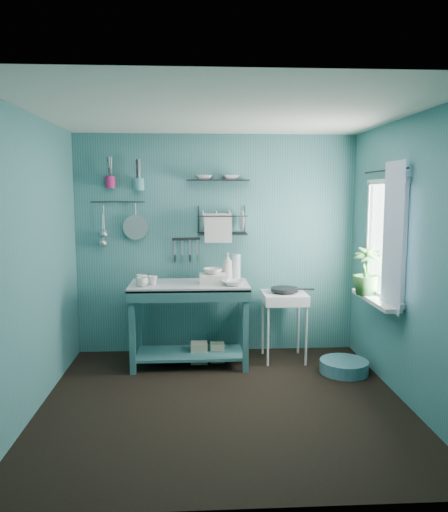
{
  "coord_description": "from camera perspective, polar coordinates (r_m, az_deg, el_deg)",
  "views": [
    {
      "loc": [
        -0.24,
        -4.2,
        1.85
      ],
      "look_at": [
        0.05,
        0.85,
        1.2
      ],
      "focal_mm": 35.0,
      "sensor_mm": 36.0,
      "label": 1
    }
  ],
  "objects": [
    {
      "name": "floor_basin",
      "position": [
        5.4,
        13.55,
        -12.18
      ],
      "size": [
        0.5,
        0.5,
        0.13
      ],
      "primitive_type": "cylinder",
      "color": "teal",
      "rests_on": "floor"
    },
    {
      "name": "frying_pan",
      "position": [
        5.51,
        6.92,
        -3.81
      ],
      "size": [
        0.3,
        0.3,
        0.03
      ],
      "primitive_type": "cylinder",
      "color": "black",
      "rests_on": "hotplate_stand"
    },
    {
      "name": "curtain_rod",
      "position": [
        4.99,
        17.87,
        9.27
      ],
      "size": [
        0.02,
        1.05,
        0.02
      ],
      "primitive_type": "cylinder",
      "rotation": [
        1.57,
        0.0,
        0.0
      ],
      "color": "black",
      "rests_on": "wall_right"
    },
    {
      "name": "curtain",
      "position": [
        4.71,
        18.67,
        2.06
      ],
      "size": [
        0.0,
        1.35,
        1.35
      ],
      "primitive_type": "plane",
      "rotation": [
        1.57,
        0.0,
        1.57
      ],
      "color": "white",
      "rests_on": "wall_right"
    },
    {
      "name": "wall_right",
      "position": [
        4.63,
        20.17,
        -0.59
      ],
      "size": [
        0.0,
        3.0,
        3.0
      ],
      "primitive_type": "plane",
      "rotation": [
        1.57,
        0.0,
        -1.57
      ],
      "color": "#356C6D",
      "rests_on": "ground"
    },
    {
      "name": "ladle_inner",
      "position": [
        5.77,
        -13.7,
        3.15
      ],
      "size": [
        0.01,
        0.01,
        0.3
      ],
      "primitive_type": "cylinder",
      "color": "#A6A8AE",
      "rests_on": "wall_back"
    },
    {
      "name": "work_counter",
      "position": [
        5.41,
        -3.95,
        -7.77
      ],
      "size": [
        1.34,
        0.83,
        0.89
      ],
      "primitive_type": "cube",
      "rotation": [
        0.0,
        0.0,
        -0.17
      ],
      "color": "#2F6062",
      "rests_on": "floor"
    },
    {
      "name": "dish_rack",
      "position": [
        5.59,
        -0.22,
        4.12
      ],
      "size": [
        0.55,
        0.25,
        0.32
      ],
      "primitive_type": "cube",
      "rotation": [
        0.0,
        0.0,
        -0.02
      ],
      "color": "black",
      "rests_on": "wall_back"
    },
    {
      "name": "hotplate_stand",
      "position": [
        5.6,
        6.85,
        -7.98
      ],
      "size": [
        0.51,
        0.51,
        0.75
      ],
      "primitive_type": "cube",
      "rotation": [
        0.0,
        0.0,
        -0.08
      ],
      "color": "silver",
      "rests_on": "floor"
    },
    {
      "name": "windowsill",
      "position": [
        5.08,
        16.9,
        -4.83
      ],
      "size": [
        0.16,
        0.95,
        0.04
      ],
      "primitive_type": "cube",
      "color": "silver",
      "rests_on": "wall_right"
    },
    {
      "name": "counter_bowl",
      "position": [
        5.17,
        0.99,
        -3.1
      ],
      "size": [
        0.22,
        0.22,
        0.05
      ],
      "primitive_type": "imported",
      "color": "silver",
      "rests_on": "work_counter"
    },
    {
      "name": "wall_front",
      "position": [
        2.78,
        1.74,
        -5.15
      ],
      "size": [
        3.2,
        0.0,
        3.2
      ],
      "primitive_type": "plane",
      "rotation": [
        -1.57,
        0.0,
        0.0
      ],
      "color": "#356C6D",
      "rests_on": "ground"
    },
    {
      "name": "mug_mid",
      "position": [
        5.26,
        -8.15,
        -2.77
      ],
      "size": [
        0.14,
        0.14,
        0.09
      ],
      "primitive_type": "imported",
      "rotation": [
        0.0,
        0.0,
        0.52
      ],
      "color": "silver",
      "rests_on": "work_counter"
    },
    {
      "name": "tub_bowl",
      "position": [
        5.27,
        -1.29,
        -1.75
      ],
      "size": [
        0.2,
        0.19,
        0.06
      ],
      "primitive_type": "imported",
      "color": "silver",
      "rests_on": "wash_tub"
    },
    {
      "name": "upper_shelf",
      "position": [
        5.61,
        -0.72,
        8.65
      ],
      "size": [
        0.7,
        0.18,
        0.02
      ],
      "primitive_type": "cube",
      "rotation": [
        0.0,
        0.0,
        -0.0
      ],
      "color": "black",
      "rests_on": "wall_back"
    },
    {
      "name": "utensil_cup_magenta",
      "position": [
        5.7,
        -12.87,
        8.25
      ],
      "size": [
        0.11,
        0.11,
        0.13
      ],
      "primitive_type": "cylinder",
      "color": "#A21D55",
      "rests_on": "wall_back"
    },
    {
      "name": "window_glass",
      "position": [
        5.02,
        18.06,
        1.81
      ],
      "size": [
        0.0,
        1.1,
        1.1
      ],
      "primitive_type": "plane",
      "rotation": [
        1.57,
        0.0,
        1.57
      ],
      "color": "white",
      "rests_on": "wall_right"
    },
    {
      "name": "colander",
      "position": [
        5.71,
        -10.07,
        3.26
      ],
      "size": [
        0.28,
        0.03,
        0.28
      ],
      "primitive_type": "cylinder",
      "rotation": [
        1.54,
        0.0,
        0.0
      ],
      "color": "#A6A8AE",
      "rests_on": "wall_back"
    },
    {
      "name": "storage_tin_small",
      "position": [
        5.59,
        -0.77,
        -10.94
      ],
      "size": [
        0.15,
        0.15,
        0.2
      ],
      "primitive_type": "cube",
      "color": "gray",
      "rests_on": "floor"
    },
    {
      "name": "water_bottle",
      "position": [
        5.52,
        1.43,
        -1.23
      ],
      "size": [
        0.09,
        0.09,
        0.28
      ],
      "primitive_type": "cylinder",
      "color": "silver",
      "rests_on": "work_counter"
    },
    {
      "name": "floor",
      "position": [
        4.6,
        -0.02,
        -16.4
      ],
      "size": [
        3.2,
        3.2,
        0.0
      ],
      "primitive_type": "plane",
      "color": "black",
      "rests_on": "ground"
    },
    {
      "name": "potted_plant",
      "position": [
        5.17,
        15.94,
        -1.66
      ],
      "size": [
        0.36,
        0.36,
        0.48
      ],
      "primitive_type": "imported",
      "rotation": [
        0.0,
        0.0,
        -0.43
      ],
      "color": "#2A6628",
      "rests_on": "windowsill"
    },
    {
      "name": "shelf_bowl_right",
      "position": [
        5.62,
        0.77,
        9.71
      ],
      "size": [
        0.22,
        0.22,
        0.05
      ],
      "primitive_type": "imported",
      "rotation": [
        0.0,
        0.0,
        0.11
      ],
      "color": "silver",
      "rests_on": "upper_shelf"
    },
    {
      "name": "knife_strip",
      "position": [
        5.7,
        -4.37,
        1.94
      ],
      "size": [
        0.32,
        0.07,
        0.03
      ],
      "primitive_type": "cube",
      "rotation": [
        0.0,
        0.0,
        0.16
      ],
      "color": "black",
      "rests_on": "wall_back"
    },
    {
      "name": "wash_tub",
      "position": [
        5.28,
        -1.28,
        -2.61
      ],
      "size": [
        0.28,
        0.22,
        0.1
      ],
      "primitive_type": "cube",
      "color": "beige",
      "rests_on": "work_counter"
    },
    {
      "name": "soap_bottle",
      "position": [
        5.49,
        0.41,
        -1.18
      ],
      "size": [
        0.12,
        0.12,
        0.3
      ],
      "primitive_type": "imported",
      "color": "beige",
      "rests_on": "work_counter"
    },
    {
      "name": "wall_back",
      "position": [
        5.74,
        -0.87,
        1.32
      ],
      "size": [
        3.2,
        0.0,
        3.2
      ],
      "primitive_type": "plane",
      "rotation": [
        1.57,
        0.0,
        0.0
      ],
      "color": "#356C6D",
      "rests_on": "ground"
    },
    {
      "name": "mug_left",
      "position": [
        5.17,
        -9.35,
        -2.94
      ],
      "size": [
        0.12,
        0.12,
        0.1
      ],
      "primitive_type": "imported",
      "color": "silver",
      "rests_on": "work_counter"
    },
    {
      "name": "ladle_outer",
      "position": [
        5.77,
        -13.59,
        4.13
      ],
      "size": [
        0.01,
        0.01,
        0.3
      ],
      "primitive_type": "cylinder",
      "color": "#A6A8AE",
      "rests_on": "wall_back"
    },
    {
      "name": "ceiling",
      "position": [
        4.26,
        -0.02,
        16.09
      ],
      "size": [
        3.2,
        3.2,
        0.0
      ],
      "primitive_type": "plane",
      "rotation": [
        3.14,
        0.0,
        0.0
      ],
      "color": "silver",
      "rests_on": "ground"
    },
    {
      "name": "wall_left",
      "position": [
        4.46,
        -21.01,
        -0.91
      ],
      "size": [
        0.0,
        3.0,
        3.0
      ],
      "primitive_type": "plane",
      "rotation": [
        1.57,
        0.0,
        1.57
      ],
      "color": "#356C6D",
      "rests_on": "ground"
    },
    {
      "name": "hook_rail",
      "position": [
        5.74,
        -12.05,
        6.06
      ],
      "size": [
        0.6,
        0.01,
        0.01
      ],
      "primitive_type": "cylinder",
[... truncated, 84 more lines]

